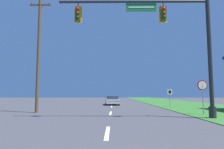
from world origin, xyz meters
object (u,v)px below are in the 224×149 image
at_px(stop_sign, 203,89).
at_px(utility_pole_near, 39,50).
at_px(route_sign_post, 170,94).
at_px(signal_mast, 172,37).
at_px(car_ahead, 112,100).

relative_size(stop_sign, utility_pole_near, 0.25).
distance_m(stop_sign, route_sign_post, 8.95).
distance_m(signal_mast, utility_pole_near, 10.84).
height_order(route_sign_post, utility_pole_near, utility_pole_near).
bearing_deg(stop_sign, car_ahead, 116.65).
distance_m(car_ahead, route_sign_post, 8.26).
relative_size(car_ahead, utility_pole_near, 0.45).
height_order(car_ahead, route_sign_post, route_sign_post).
relative_size(signal_mast, route_sign_post, 4.91).
xyz_separation_m(stop_sign, route_sign_post, (0.09, 8.94, -0.34)).
relative_size(car_ahead, route_sign_post, 2.21).
height_order(car_ahead, stop_sign, stop_sign).
xyz_separation_m(route_sign_post, utility_pole_near, (-12.97, -7.25, 3.67)).
height_order(signal_mast, utility_pole_near, utility_pole_near).
xyz_separation_m(stop_sign, utility_pole_near, (-12.88, 1.70, 3.33)).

